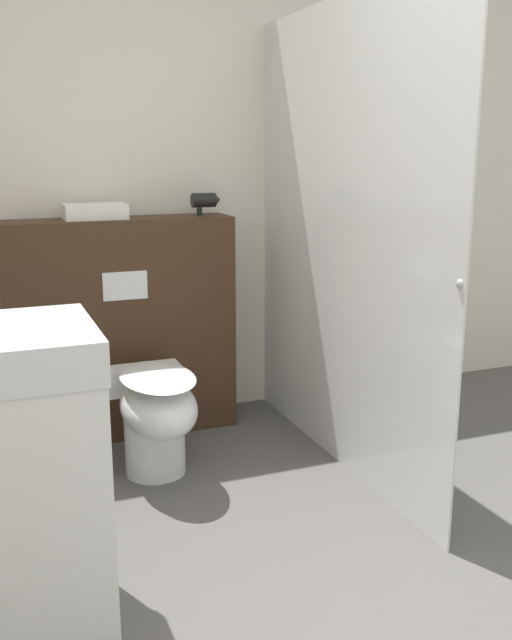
# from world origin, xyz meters

# --- Properties ---
(wall_back) EXTENTS (8.00, 0.06, 2.50)m
(wall_back) POSITION_xyz_m (0.00, 2.34, 1.25)
(wall_back) COLOR silver
(wall_back) RESTS_ON ground_plane
(partition_panel) EXTENTS (1.16, 0.29, 1.13)m
(partition_panel) POSITION_xyz_m (-0.45, 2.13, 0.57)
(partition_panel) COLOR #3D2819
(partition_panel) RESTS_ON ground_plane
(shower_glass) EXTENTS (0.04, 1.80, 2.12)m
(shower_glass) POSITION_xyz_m (0.43, 1.41, 1.06)
(shower_glass) COLOR silver
(shower_glass) RESTS_ON ground_plane
(toilet) EXTENTS (0.36, 0.62, 0.51)m
(toilet) POSITION_xyz_m (-0.43, 1.54, 0.30)
(toilet) COLOR white
(toilet) RESTS_ON ground_plane
(hair_drier) EXTENTS (0.15, 0.07, 0.12)m
(hair_drier) POSITION_xyz_m (0.01, 2.13, 1.21)
(hair_drier) COLOR black
(hair_drier) RESTS_ON partition_panel
(folded_towel) EXTENTS (0.30, 0.19, 0.08)m
(folded_towel) POSITION_xyz_m (-0.56, 2.14, 1.17)
(folded_towel) COLOR white
(folded_towel) RESTS_ON partition_panel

